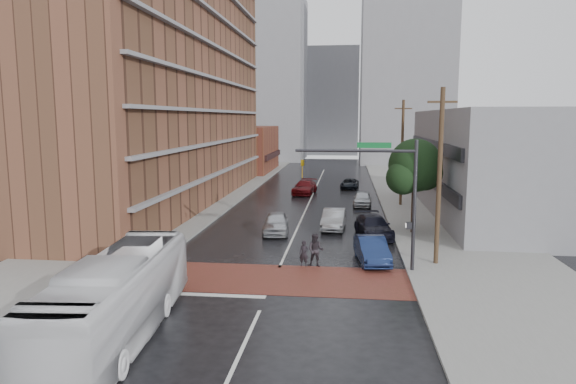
% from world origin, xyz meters
% --- Properties ---
extents(ground, '(160.00, 160.00, 0.00)m').
position_xyz_m(ground, '(0.00, 0.00, 0.00)').
color(ground, black).
rests_on(ground, ground).
extents(crosswalk, '(14.00, 5.00, 0.02)m').
position_xyz_m(crosswalk, '(0.00, 0.50, 0.01)').
color(crosswalk, maroon).
rests_on(crosswalk, ground).
extents(sidewalk_west, '(9.00, 90.00, 0.15)m').
position_xyz_m(sidewalk_west, '(-11.50, 25.00, 0.07)').
color(sidewalk_west, gray).
rests_on(sidewalk_west, ground).
extents(sidewalk_east, '(9.00, 90.00, 0.15)m').
position_xyz_m(sidewalk_east, '(11.50, 25.00, 0.07)').
color(sidewalk_east, gray).
rests_on(sidewalk_east, ground).
extents(apartment_block, '(10.00, 44.00, 28.00)m').
position_xyz_m(apartment_block, '(-14.00, 24.00, 14.00)').
color(apartment_block, brown).
rests_on(apartment_block, ground).
extents(storefront_west, '(8.00, 16.00, 7.00)m').
position_xyz_m(storefront_west, '(-12.00, 54.00, 3.50)').
color(storefront_west, brown).
rests_on(storefront_west, ground).
extents(building_east, '(11.00, 26.00, 9.00)m').
position_xyz_m(building_east, '(16.50, 20.00, 4.50)').
color(building_east, gray).
rests_on(building_east, ground).
extents(distant_tower_west, '(18.00, 16.00, 32.00)m').
position_xyz_m(distant_tower_west, '(-14.00, 78.00, 16.00)').
color(distant_tower_west, gray).
rests_on(distant_tower_west, ground).
extents(distant_tower_east, '(16.00, 14.00, 36.00)m').
position_xyz_m(distant_tower_east, '(14.00, 72.00, 18.00)').
color(distant_tower_east, gray).
rests_on(distant_tower_east, ground).
extents(distant_tower_center, '(12.00, 10.00, 24.00)m').
position_xyz_m(distant_tower_center, '(0.00, 95.00, 12.00)').
color(distant_tower_center, gray).
rests_on(distant_tower_center, ground).
extents(street_tree, '(4.20, 4.10, 6.90)m').
position_xyz_m(street_tree, '(8.52, 12.03, 4.73)').
color(street_tree, '#332319').
rests_on(street_tree, ground).
extents(signal_mast, '(6.50, 0.30, 7.20)m').
position_xyz_m(signal_mast, '(5.85, 2.50, 4.73)').
color(signal_mast, '#2D2D33').
rests_on(signal_mast, ground).
extents(utility_pole_near, '(1.60, 0.26, 10.00)m').
position_xyz_m(utility_pole_near, '(8.80, 4.00, 5.14)').
color(utility_pole_near, '#473321').
rests_on(utility_pole_near, ground).
extents(utility_pole_far, '(1.60, 0.26, 10.00)m').
position_xyz_m(utility_pole_far, '(8.80, 24.00, 5.14)').
color(utility_pole_far, '#473321').
rests_on(utility_pole_far, ground).
extents(transit_bus, '(3.62, 11.69, 3.21)m').
position_xyz_m(transit_bus, '(-4.87, -7.41, 1.60)').
color(transit_bus, white).
rests_on(transit_bus, ground).
extents(pedestrian_a, '(0.59, 0.44, 1.49)m').
position_xyz_m(pedestrian_a, '(1.35, 3.00, 0.74)').
color(pedestrian_a, black).
rests_on(pedestrian_a, ground).
extents(pedestrian_b, '(1.00, 0.82, 1.90)m').
position_xyz_m(pedestrian_b, '(2.01, 3.00, 0.95)').
color(pedestrian_b, '#272126').
rests_on(pedestrian_b, ground).
extents(car_travel_a, '(2.23, 4.68, 1.54)m').
position_xyz_m(car_travel_a, '(-1.39, 11.10, 0.77)').
color(car_travel_a, '#B5B8BD').
rests_on(car_travel_a, ground).
extents(car_travel_b, '(1.89, 4.73, 1.53)m').
position_xyz_m(car_travel_b, '(2.76, 13.05, 0.76)').
color(car_travel_b, '#9A9DA1').
rests_on(car_travel_b, ground).
extents(car_travel_c, '(2.76, 5.41, 1.50)m').
position_xyz_m(car_travel_c, '(-0.92, 30.79, 0.75)').
color(car_travel_c, maroon).
rests_on(car_travel_c, ground).
extents(suv_travel, '(2.33, 4.36, 1.16)m').
position_xyz_m(suv_travel, '(4.03, 35.91, 0.58)').
color(suv_travel, black).
rests_on(suv_travel, ground).
extents(car_parked_near, '(2.13, 4.67, 1.48)m').
position_xyz_m(car_parked_near, '(5.20, 4.26, 0.74)').
color(car_parked_near, '#16244D').
rests_on(car_parked_near, ground).
extents(car_parked_mid, '(2.95, 5.43, 1.49)m').
position_xyz_m(car_parked_mid, '(5.62, 10.87, 0.75)').
color(car_parked_mid, black).
rests_on(car_parked_mid, ground).
extents(car_parked_far, '(1.95, 4.32, 1.44)m').
position_xyz_m(car_parked_far, '(5.20, 23.65, 0.72)').
color(car_parked_far, '#B4B9BC').
rests_on(car_parked_far, ground).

